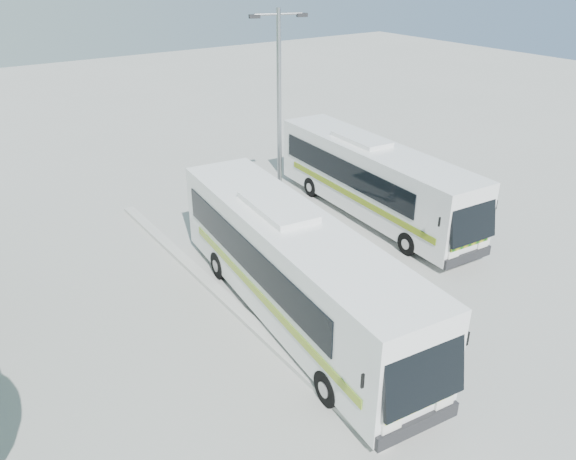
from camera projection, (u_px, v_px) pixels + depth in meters
ground at (308, 298)px, 18.22m from camera, size 100.00×100.00×0.00m
kerb_divider at (216, 290)px, 18.48m from camera, size 0.40×16.00×0.15m
coach_main at (293, 266)px, 16.52m from camera, size 3.53×11.78×3.22m
coach_adjacent at (373, 178)px, 23.25m from camera, size 2.97×11.08×3.04m
lamppost at (279, 117)px, 20.59m from camera, size 2.01×0.81×8.41m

